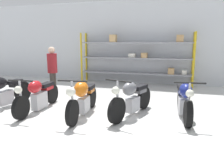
{
  "coord_description": "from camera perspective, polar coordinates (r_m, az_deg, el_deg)",
  "views": [
    {
      "loc": [
        1.63,
        -5.09,
        1.8
      ],
      "look_at": [
        0.0,
        0.4,
        0.7
      ],
      "focal_mm": 35.0,
      "sensor_mm": 36.0,
      "label": 1
    }
  ],
  "objects": [
    {
      "name": "motorcycle_grey",
      "position": [
        5.41,
        5.19,
        -3.6
      ],
      "size": [
        0.86,
        1.9,
        0.99
      ],
      "rotation": [
        0.0,
        0.0,
        -1.88
      ],
      "color": "black",
      "rests_on": "ground_plane"
    },
    {
      "name": "motorcycle_red",
      "position": [
        6.13,
        -18.72,
        -2.73
      ],
      "size": [
        0.65,
        2.05,
        0.94
      ],
      "rotation": [
        0.0,
        0.0,
        -1.52
      ],
      "color": "black",
      "rests_on": "ground_plane"
    },
    {
      "name": "motorcycle_black",
      "position": [
        6.7,
        -26.76,
        -1.84
      ],
      "size": [
        0.65,
        2.12,
        1.0
      ],
      "rotation": [
        0.0,
        0.0,
        -1.64
      ],
      "color": "black",
      "rests_on": "ground_plane"
    },
    {
      "name": "ground_plane",
      "position": [
        5.64,
        -1.17,
        -7.75
      ],
      "size": [
        30.0,
        30.0,
        0.0
      ],
      "primitive_type": "plane",
      "color": "silver"
    },
    {
      "name": "person_browsing",
      "position": [
        7.52,
        -15.31,
        4.16
      ],
      "size": [
        0.35,
        0.35,
        1.65
      ],
      "rotation": [
        0.0,
        0.0,
        3.26
      ],
      "color": "#38332D",
      "rests_on": "ground_plane"
    },
    {
      "name": "motorcycle_blue",
      "position": [
        5.61,
        18.39,
        -3.84
      ],
      "size": [
        0.66,
        1.96,
        0.97
      ],
      "rotation": [
        0.0,
        0.0,
        -1.48
      ],
      "color": "black",
      "rests_on": "ground_plane"
    },
    {
      "name": "shelving_rack",
      "position": [
        9.48,
        6.56,
        7.01
      ],
      "size": [
        4.84,
        0.63,
        2.2
      ],
      "color": "gold",
      "rests_on": "ground_plane"
    },
    {
      "name": "motorcycle_orange",
      "position": [
        5.41,
        -7.66,
        -3.4
      ],
      "size": [
        0.66,
        2.01,
        1.0
      ],
      "rotation": [
        0.0,
        0.0,
        -1.49
      ],
      "color": "black",
      "rests_on": "ground_plane"
    },
    {
      "name": "back_wall",
      "position": [
        9.83,
        7.12,
        10.8
      ],
      "size": [
        30.0,
        0.08,
        3.6
      ],
      "color": "silver",
      "rests_on": "ground_plane"
    }
  ]
}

